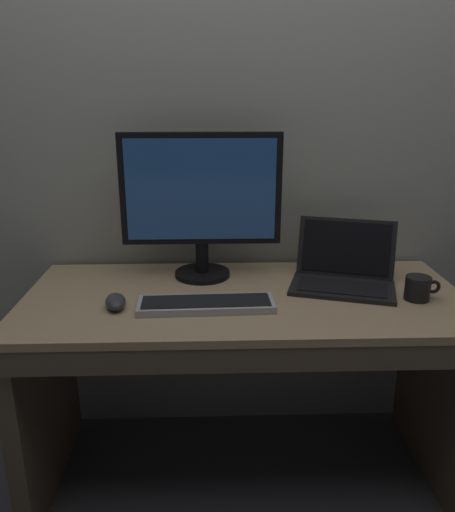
{
  "coord_description": "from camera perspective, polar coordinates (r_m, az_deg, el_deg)",
  "views": [
    {
      "loc": [
        -0.11,
        -1.6,
        1.41
      ],
      "look_at": [
        -0.06,
        0.0,
        0.89
      ],
      "focal_mm": 35.23,
      "sensor_mm": 36.0,
      "label": 1
    }
  ],
  "objects": [
    {
      "name": "laptop_black",
      "position": [
        1.84,
        13.03,
        -1.97
      ],
      "size": [
        0.42,
        0.37,
        0.22
      ],
      "color": "black",
      "rests_on": "desk"
    },
    {
      "name": "wired_keyboard",
      "position": [
        1.62,
        -2.44,
        -5.51
      ],
      "size": [
        0.44,
        0.15,
        0.03
      ],
      "color": "#BCBCC1",
      "rests_on": "desk"
    },
    {
      "name": "coffee_mug",
      "position": [
        1.8,
        20.84,
        -3.43
      ],
      "size": [
        0.12,
        0.08,
        0.08
      ],
      "color": "black",
      "rests_on": "desk"
    },
    {
      "name": "external_monitor",
      "position": [
        1.81,
        -3.02,
        6.3
      ],
      "size": [
        0.58,
        0.21,
        0.53
      ],
      "color": "black",
      "rests_on": "desk"
    },
    {
      "name": "desk",
      "position": [
        1.84,
        1.9,
        -11.82
      ],
      "size": [
        1.51,
        0.67,
        0.75
      ],
      "color": "tan",
      "rests_on": "ground"
    },
    {
      "name": "back_wall",
      "position": [
        1.98,
        1.43,
        18.47
      ],
      "size": [
        4.92,
        0.04,
        2.85
      ],
      "primitive_type": "cube",
      "color": "#9EA093",
      "rests_on": "ground"
    },
    {
      "name": "ground_plane",
      "position": [
        2.14,
        1.73,
        -23.27
      ],
      "size": [
        14.0,
        14.0,
        0.0
      ],
      "primitive_type": "plane",
      "color": "#4C4C51"
    },
    {
      "name": "computer_mouse",
      "position": [
        1.66,
        -12.6,
        -5.09
      ],
      "size": [
        0.09,
        0.13,
        0.04
      ],
      "primitive_type": "ellipsoid",
      "rotation": [
        0.0,
        0.0,
        0.21
      ],
      "color": "#38383D",
      "rests_on": "desk"
    }
  ]
}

